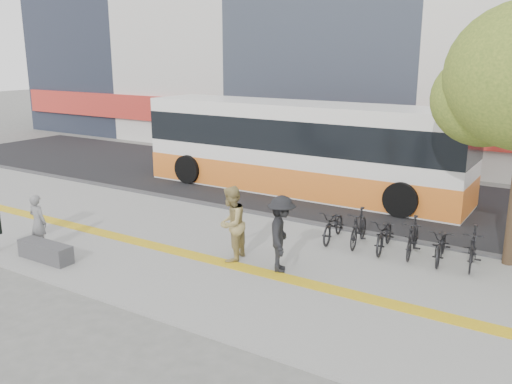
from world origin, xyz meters
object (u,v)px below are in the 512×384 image
Objects in this scene: seated_woman at (38,222)px; pedestrian_dark at (281,234)px; bench at (46,251)px; bus at (300,150)px; pedestrian_tan at (231,224)px.

pedestrian_dark is at bearing -163.07° from seated_woman.
pedestrian_dark is at bearing 25.63° from bench.
bus is 6.70× the size of pedestrian_dark.
pedestrian_tan reaches higher than seated_woman.
bus reaches higher than seated_woman.
bus is at bearing -1.11° from pedestrian_dark.
pedestrian_dark reaches higher than seated_woman.
seated_woman is 0.81× the size of pedestrian_dark.
bench is 0.85× the size of pedestrian_tan.
pedestrian_dark reaches higher than bench.
seated_woman is 0.79× the size of pedestrian_tan.
bench is 0.13× the size of bus.
pedestrian_tan is at bearing 66.10° from pedestrian_dark.
pedestrian_tan is 1.03× the size of pedestrian_dark.
pedestrian_dark is at bearing 80.83° from pedestrian_tan.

